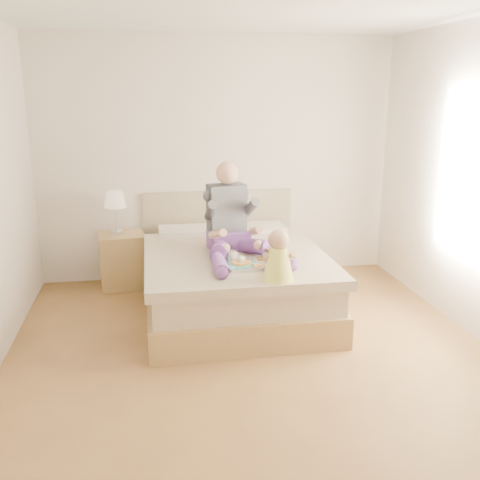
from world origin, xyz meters
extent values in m
cube|color=brown|center=(0.00, 0.00, 0.00)|extent=(4.00, 4.20, 0.01)
cube|color=beige|center=(0.00, 2.10, 1.35)|extent=(4.00, 0.02, 2.70)
cube|color=beige|center=(0.00, -2.10, 1.35)|extent=(4.00, 0.02, 2.70)
cube|color=white|center=(1.99, 0.20, 1.40)|extent=(0.02, 1.30, 1.60)
cube|color=#FAECCD|center=(1.98, 0.20, 1.40)|extent=(0.01, 1.18, 1.48)
cube|color=olive|center=(0.00, 1.02, 0.14)|extent=(1.68, 2.13, 0.28)
cube|color=tan|center=(0.00, 1.02, 0.40)|extent=(1.60, 2.05, 0.24)
cube|color=tan|center=(0.00, 0.87, 0.57)|extent=(1.70, 1.80, 0.09)
cube|color=silver|center=(-0.38, 1.76, 0.59)|extent=(0.62, 0.40, 0.14)
cube|color=silver|center=(0.38, 1.76, 0.59)|extent=(0.62, 0.40, 0.14)
cube|color=gray|center=(0.00, 2.09, 0.50)|extent=(1.70, 0.08, 1.00)
cube|color=olive|center=(-1.10, 1.88, 0.30)|extent=(0.53, 0.48, 0.59)
cylinder|color=silver|center=(-1.14, 1.87, 0.61)|extent=(0.13, 0.13, 0.04)
cylinder|color=silver|center=(-1.14, 1.87, 0.77)|extent=(0.03, 0.03, 0.26)
cone|color=beige|center=(-1.14, 1.87, 0.98)|extent=(0.23, 0.23, 0.17)
cube|color=#5B327E|center=(-0.04, 1.06, 0.70)|extent=(0.41, 0.35, 0.18)
cube|color=#323339|center=(-0.05, 1.11, 1.00)|extent=(0.38, 0.27, 0.47)
sphere|color=tan|center=(-0.04, 1.09, 1.35)|extent=(0.21, 0.21, 0.21)
cylinder|color=#5B327E|center=(-0.16, 0.80, 0.69)|extent=(0.24, 0.52, 0.21)
cylinder|color=#5B327E|center=(-0.22, 0.42, 0.67)|extent=(0.13, 0.45, 0.12)
sphere|color=#5B327E|center=(-0.22, 0.20, 0.66)|extent=(0.11, 0.11, 0.11)
cylinder|color=#323339|center=(-0.22, 0.95, 1.02)|extent=(0.10, 0.29, 0.24)
cylinder|color=tan|center=(-0.18, 0.77, 0.84)|extent=(0.15, 0.31, 0.16)
sphere|color=tan|center=(-0.13, 0.63, 0.75)|extent=(0.09, 0.09, 0.09)
cylinder|color=#5B327E|center=(0.15, 0.85, 0.69)|extent=(0.37, 0.51, 0.21)
cylinder|color=#5B327E|center=(0.32, 0.50, 0.67)|extent=(0.26, 0.46, 0.12)
sphere|color=#5B327E|center=(0.39, 0.29, 0.66)|extent=(0.11, 0.11, 0.11)
cylinder|color=#323339|center=(0.17, 1.01, 1.02)|extent=(0.16, 0.30, 0.24)
cylinder|color=tan|center=(0.19, 0.82, 0.84)|extent=(0.09, 0.30, 0.16)
sphere|color=tan|center=(0.18, 0.67, 0.75)|extent=(0.09, 0.09, 0.09)
cube|color=silver|center=(0.08, 0.50, 0.62)|extent=(0.49, 0.39, 0.01)
cylinder|color=#3CAEAD|center=(-0.01, 0.50, 0.63)|extent=(0.27, 0.27, 0.02)
cylinder|color=#BC863E|center=(-0.01, 0.50, 0.65)|extent=(0.18, 0.18, 0.02)
cylinder|color=white|center=(-0.08, 0.62, 0.67)|extent=(0.08, 0.08, 0.09)
torus|color=white|center=(-0.03, 0.63, 0.67)|extent=(0.02, 0.06, 0.06)
cylinder|color=#906747|center=(-0.08, 0.62, 0.71)|extent=(0.07, 0.07, 0.01)
cylinder|color=white|center=(0.20, 0.58, 0.63)|extent=(0.15, 0.15, 0.01)
cube|color=#BC863E|center=(0.20, 0.58, 0.64)|extent=(0.09, 0.08, 0.02)
cylinder|color=white|center=(0.11, 0.39, 0.63)|extent=(0.15, 0.15, 0.01)
ellipsoid|color=red|center=(0.13, 0.38, 0.64)|extent=(0.04, 0.03, 0.01)
cylinder|color=white|center=(0.26, 0.57, 0.68)|extent=(0.07, 0.07, 0.12)
cylinder|color=#CD6A21|center=(0.26, 0.57, 0.68)|extent=(0.07, 0.07, 0.12)
cylinder|color=white|center=(0.25, 0.40, 0.64)|extent=(0.07, 0.07, 0.04)
cylinder|color=#471D0A|center=(0.25, 0.40, 0.64)|extent=(0.06, 0.06, 0.03)
cone|color=#F6F54D|center=(0.23, 0.11, 0.75)|extent=(0.25, 0.25, 0.28)
sphere|color=tan|center=(0.23, 0.11, 0.95)|extent=(0.17, 0.17, 0.17)
cylinder|color=tan|center=(0.18, 0.24, 0.66)|extent=(0.09, 0.20, 0.07)
sphere|color=tan|center=(0.18, 0.33, 0.66)|extent=(0.06, 0.06, 0.06)
cylinder|color=tan|center=(0.13, 0.12, 0.80)|extent=(0.09, 0.15, 0.12)
cylinder|color=tan|center=(0.28, 0.23, 0.66)|extent=(0.08, 0.20, 0.07)
sphere|color=tan|center=(0.29, 0.33, 0.66)|extent=(0.06, 0.06, 0.06)
cylinder|color=tan|center=(0.33, 0.11, 0.80)|extent=(0.08, 0.15, 0.12)
camera|label=1|loc=(-0.78, -3.89, 2.09)|focal=40.00mm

